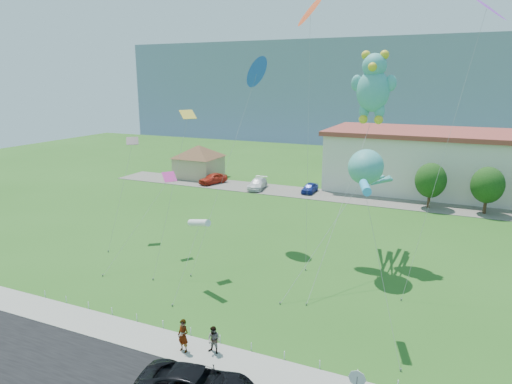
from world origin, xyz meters
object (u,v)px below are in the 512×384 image
pedestrian_left (183,336)px  teddy_bear_kite (373,85)px  pavilion (199,158)px  pedestrian_right (214,340)px  parked_car_blue (310,188)px  stop_sign (357,383)px  parked_car_red (213,178)px  octopus_kite (368,173)px  parked_car_white (257,184)px

pedestrian_left → teddy_bear_kite: (6.22, 19.25, 13.38)m
pavilion → pedestrian_left: bearing=-60.1°
pedestrian_right → parked_car_blue: bearing=103.6°
stop_sign → parked_car_red: (-29.25, 39.05, -1.04)m
stop_sign → pedestrian_left: stop_sign is taller
pavilion → pedestrian_left: (23.61, -41.01, -1.96)m
pavilion → octopus_kite: octopus_kite is taller
parked_car_white → stop_sign: bearing=-69.5°
pavilion → teddy_bear_kite: size_ratio=0.54×
stop_sign → parked_car_red: size_ratio=0.55×
stop_sign → teddy_bear_kite: size_ratio=0.15×
pedestrian_right → parked_car_white: size_ratio=0.32×
parked_car_red → parked_car_blue: bearing=22.3°
pavilion → teddy_bear_kite: teddy_bear_kite is taller
pedestrian_left → teddy_bear_kite: bearing=81.7°
pavilion → parked_car_white: (11.51, -3.50, -2.25)m
parked_car_blue → teddy_bear_kite: bearing=-59.5°
parked_car_blue → pedestrian_left: bearing=-82.2°
parked_car_red → pedestrian_right: bearing=-40.7°
pedestrian_left → parked_car_white: bearing=117.5°
pavilion → stop_sign: pavilion is taller
parked_car_red → parked_car_blue: parked_car_red is taller
pavilion → teddy_bear_kite: (29.83, -21.76, 11.42)m
pavilion → parked_car_white: bearing=-16.9°
stop_sign → octopus_kite: size_ratio=0.18×
teddy_bear_kite → pedestrian_left: bearing=-107.9°
parked_car_red → octopus_kite: (26.06, -21.42, 7.00)m
pavilion → parked_car_blue: (18.82, -2.56, -2.32)m
parked_car_red → pedestrian_left: bearing=-42.9°
pedestrian_left → parked_car_blue: pedestrian_left is taller
pedestrian_left → octopus_kite: (6.71, 16.44, 6.77)m
parked_car_red → teddy_bear_kite: teddy_bear_kite is taller
pavilion → pedestrian_right: bearing=-58.0°
octopus_kite → parked_car_white: bearing=131.8°
octopus_kite → teddy_bear_kite: teddy_bear_kite is taller
octopus_kite → stop_sign: bearing=-79.8°
parked_car_white → pedestrian_left: bearing=-81.2°
pedestrian_right → teddy_bear_kite: (4.58, 18.69, 13.55)m
pavilion → teddy_bear_kite: 38.65m
pavilion → parked_car_red: bearing=-36.6°
stop_sign → parked_car_white: bearing=119.6°
pavilion → stop_sign: (33.50, -42.21, -1.15)m
pedestrian_right → octopus_kite: (5.07, 15.88, 6.93)m
pavilion → parked_car_red: 5.73m
pedestrian_left → parked_car_blue: 38.75m
stop_sign → parked_car_red: stop_sign is taller
parked_car_blue → pedestrian_right: bearing=-79.7°
pavilion → octopus_kite: bearing=-39.0°
stop_sign → pedestrian_right: stop_sign is taller
parked_car_red → parked_car_white: bearing=17.2°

